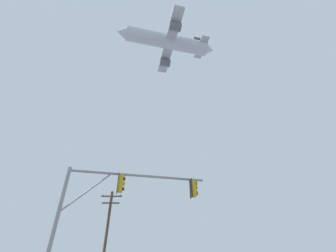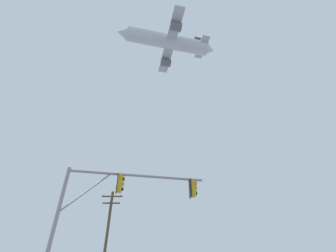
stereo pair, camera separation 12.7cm
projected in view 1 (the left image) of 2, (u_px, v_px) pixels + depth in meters
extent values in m
cylinder|color=gray|center=(53.00, 235.00, 10.37)|extent=(0.20, 0.20, 6.53)
cylinder|color=gray|center=(139.00, 175.00, 12.73)|extent=(7.21, 1.54, 0.15)
cylinder|color=gray|center=(87.00, 192.00, 11.71)|extent=(2.22, 0.51, 2.19)
cube|color=gold|center=(193.00, 189.00, 12.93)|extent=(0.32, 0.36, 0.90)
cylinder|color=gold|center=(193.00, 180.00, 13.22)|extent=(0.05, 0.05, 0.12)
cube|color=black|center=(191.00, 188.00, 12.91)|extent=(0.11, 0.46, 1.04)
sphere|color=black|center=(195.00, 184.00, 13.11)|extent=(0.20, 0.20, 0.20)
cylinder|color=gold|center=(196.00, 183.00, 13.15)|extent=(0.08, 0.21, 0.21)
sphere|color=orange|center=(196.00, 189.00, 12.95)|extent=(0.20, 0.20, 0.20)
cylinder|color=gold|center=(197.00, 188.00, 13.00)|extent=(0.08, 0.21, 0.21)
sphere|color=black|center=(196.00, 194.00, 12.79)|extent=(0.20, 0.20, 0.20)
cylinder|color=gold|center=(197.00, 193.00, 12.84)|extent=(0.08, 0.21, 0.21)
cube|color=gold|center=(120.00, 183.00, 12.28)|extent=(0.32, 0.36, 0.90)
cylinder|color=gold|center=(122.00, 174.00, 12.56)|extent=(0.05, 0.05, 0.12)
cube|color=black|center=(118.00, 183.00, 12.25)|extent=(0.11, 0.46, 1.04)
sphere|color=black|center=(124.00, 179.00, 12.45)|extent=(0.20, 0.20, 0.20)
cylinder|color=gold|center=(125.00, 178.00, 12.50)|extent=(0.08, 0.21, 0.21)
sphere|color=orange|center=(123.00, 184.00, 12.29)|extent=(0.20, 0.20, 0.20)
cylinder|color=gold|center=(125.00, 183.00, 12.34)|extent=(0.08, 0.21, 0.21)
sphere|color=black|center=(123.00, 189.00, 12.14)|extent=(0.20, 0.20, 0.20)
cylinder|color=gold|center=(124.00, 188.00, 12.18)|extent=(0.08, 0.21, 0.21)
cylinder|color=brown|center=(105.00, 241.00, 21.94)|extent=(0.28, 0.28, 9.59)
cube|color=brown|center=(112.00, 196.00, 24.37)|extent=(2.20, 0.12, 0.12)
cube|color=brown|center=(111.00, 203.00, 23.97)|extent=(1.80, 0.12, 0.12)
cylinder|color=gray|center=(103.00, 195.00, 24.43)|extent=(0.10, 0.10, 0.18)
cylinder|color=gray|center=(120.00, 195.00, 24.44)|extent=(0.10, 0.10, 0.18)
cylinder|color=#B7BCC6|center=(167.00, 41.00, 57.95)|extent=(20.57, 7.96, 3.60)
cone|color=#B7BCC6|center=(122.00, 32.00, 55.85)|extent=(3.17, 3.88, 3.42)
cone|color=#B7BCC6|center=(209.00, 50.00, 60.03)|extent=(2.87, 3.48, 3.06)
cube|color=#A8ADB7|center=(170.00, 43.00, 57.75)|extent=(6.62, 19.22, 0.41)
cylinder|color=#595B60|center=(175.00, 27.00, 52.83)|extent=(3.08, 2.57, 2.03)
cylinder|color=#595B60|center=(165.00, 63.00, 61.45)|extent=(3.08, 2.57, 2.03)
cube|color=#333338|center=(200.00, 43.00, 60.73)|extent=(3.14, 0.96, 4.28)
cube|color=#A8ADB7|center=(201.00, 47.00, 59.82)|extent=(3.46, 7.04, 0.23)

